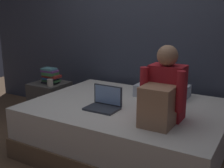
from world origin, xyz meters
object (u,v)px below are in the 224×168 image
(book_stack, at_px, (50,76))
(mug, at_px, (50,83))
(bed, at_px, (127,128))
(person_sitting, at_px, (163,93))
(nightstand, at_px, (50,102))
(laptop, at_px, (104,103))
(pillow, at_px, (162,91))

(book_stack, bearing_deg, mug, -49.61)
(bed, bearing_deg, person_sitting, -28.59)
(nightstand, bearing_deg, laptop, -21.93)
(bed, bearing_deg, book_stack, 169.93)
(bed, bearing_deg, mug, 174.35)
(nightstand, bearing_deg, mug, -42.69)
(bed, height_order, book_stack, book_stack)
(pillow, bearing_deg, laptop, -116.57)
(mug, bearing_deg, person_sitting, -12.80)
(person_sitting, xyz_separation_m, pillow, (-0.27, 0.71, -0.19))
(nightstand, height_order, person_sitting, person_sitting)
(bed, height_order, nightstand, nightstand)
(pillow, relative_size, book_stack, 2.30)
(person_sitting, distance_m, book_stack, 1.81)
(person_sitting, distance_m, laptop, 0.64)
(laptop, height_order, book_stack, laptop)
(nightstand, relative_size, laptop, 1.70)
(nightstand, xyz_separation_m, mug, (0.13, -0.12, 0.32))
(person_sitting, xyz_separation_m, laptop, (-0.61, 0.02, -0.20))
(pillow, bearing_deg, book_stack, -171.24)
(bed, relative_size, pillow, 3.57)
(laptop, height_order, pillow, laptop)
(nightstand, height_order, mug, mug)
(nightstand, distance_m, mug, 0.36)
(laptop, xyz_separation_m, pillow, (0.34, 0.68, 0.01))
(nightstand, distance_m, pillow, 1.55)
(laptop, relative_size, pillow, 0.57)
(bed, xyz_separation_m, book_stack, (-1.26, 0.22, 0.38))
(bed, distance_m, laptop, 0.42)
(nightstand, bearing_deg, person_sitting, -15.55)
(pillow, bearing_deg, nightstand, -171.89)
(person_sitting, bearing_deg, bed, 151.41)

